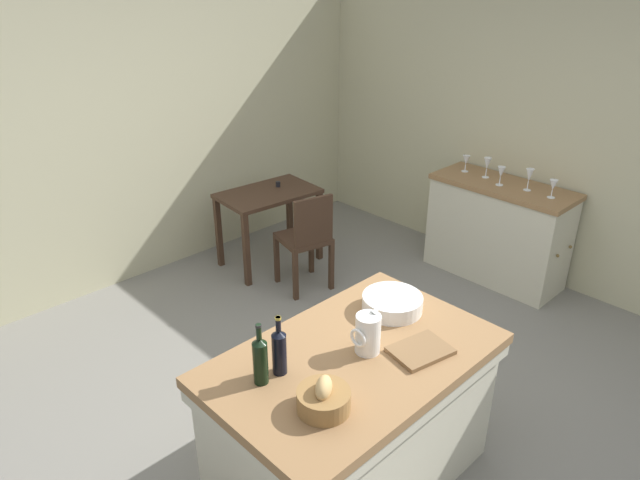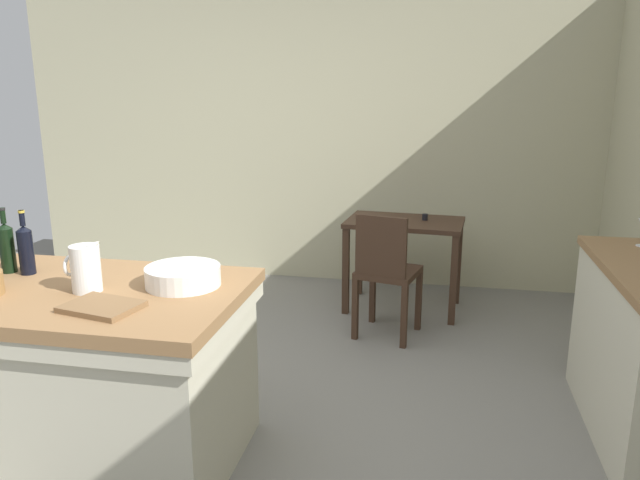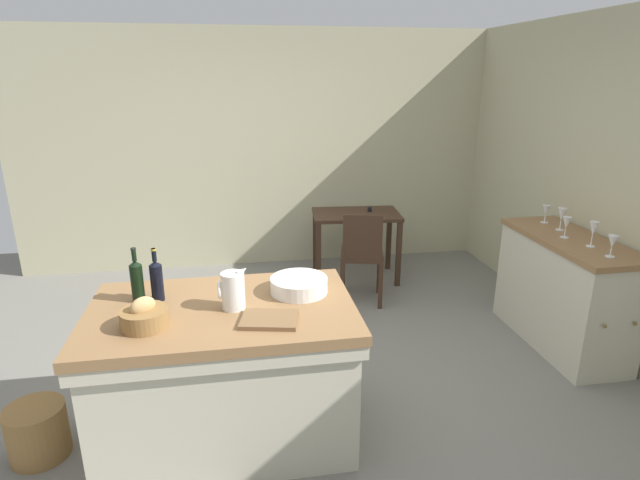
{
  "view_description": "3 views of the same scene",
  "coord_description": "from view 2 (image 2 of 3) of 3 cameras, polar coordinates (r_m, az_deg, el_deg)",
  "views": [
    {
      "loc": [
        -2.2,
        -2.05,
        2.67
      ],
      "look_at": [
        0.33,
        0.56,
        0.91
      ],
      "focal_mm": 32.38,
      "sensor_mm": 36.0,
      "label": 1
    },
    {
      "loc": [
        1.18,
        -2.82,
        1.76
      ],
      "look_at": [
        0.52,
        0.53,
        0.89
      ],
      "focal_mm": 34.06,
      "sensor_mm": 36.0,
      "label": 2
    },
    {
      "loc": [
        -0.31,
        -3.13,
        2.12
      ],
      "look_at": [
        0.3,
        0.44,
        0.93
      ],
      "focal_mm": 28.54,
      "sensor_mm": 36.0,
      "label": 3
    }
  ],
  "objects": [
    {
      "name": "ground_plane",
      "position": [
        3.53,
        -10.41,
        -15.89
      ],
      "size": [
        6.76,
        6.76,
        0.0
      ],
      "primitive_type": "plane",
      "color": "slate"
    },
    {
      "name": "wall_back",
      "position": [
        5.57,
        -1.17,
        9.53
      ],
      "size": [
        5.32,
        0.12,
        2.6
      ],
      "primitive_type": "cube",
      "color": "#B7B28E",
      "rests_on": "ground"
    },
    {
      "name": "island_table",
      "position": [
        3.13,
        -21.15,
        -11.16
      ],
      "size": [
        1.5,
        0.95,
        0.86
      ],
      "color": "olive",
      "rests_on": "ground"
    },
    {
      "name": "writing_desk",
      "position": [
        4.85,
        7.94,
        0.48
      ],
      "size": [
        0.95,
        0.64,
        0.78
      ],
      "color": "#3D281C",
      "rests_on": "ground"
    },
    {
      "name": "wooden_chair",
      "position": [
        4.29,
        6.21,
        -2.87
      ],
      "size": [
        0.48,
        0.48,
        0.92
      ],
      "color": "#3D281C",
      "rests_on": "ground"
    },
    {
      "name": "pitcher",
      "position": [
        2.9,
        -21.18,
        -2.46
      ],
      "size": [
        0.17,
        0.13,
        0.25
      ],
      "color": "white",
      "rests_on": "island_table"
    },
    {
      "name": "wash_bowl",
      "position": [
        2.87,
        -12.75,
        -3.32
      ],
      "size": [
        0.35,
        0.35,
        0.09
      ],
      "primitive_type": "cylinder",
      "color": "white",
      "rests_on": "island_table"
    },
    {
      "name": "cutting_board",
      "position": [
        2.68,
        -19.82,
        -5.91
      ],
      "size": [
        0.34,
        0.28,
        0.02
      ],
      "primitive_type": "cube",
      "rotation": [
        0.0,
        0.0,
        -0.21
      ],
      "color": "brown",
      "rests_on": "island_table"
    },
    {
      "name": "wine_bottle_dark",
      "position": [
        3.28,
        -25.92,
        -0.72
      ],
      "size": [
        0.07,
        0.07,
        0.32
      ],
      "color": "black",
      "rests_on": "island_table"
    },
    {
      "name": "wine_bottle_amber",
      "position": [
        3.35,
        -27.35,
        -0.54
      ],
      "size": [
        0.07,
        0.07,
        0.33
      ],
      "color": "black",
      "rests_on": "island_table"
    }
  ]
}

